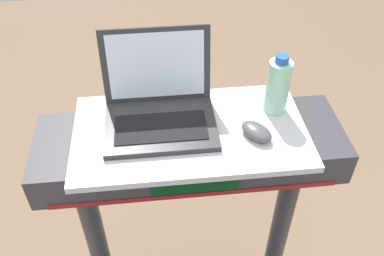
{
  "coord_description": "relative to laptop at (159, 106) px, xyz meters",
  "views": [
    {
      "loc": [
        -0.09,
        -0.18,
        1.89
      ],
      "look_at": [
        0.0,
        0.65,
        1.13
      ],
      "focal_mm": 39.36,
      "sensor_mm": 36.0,
      "label": 1
    }
  ],
  "objects": [
    {
      "name": "desk_board",
      "position": [
        0.08,
        -0.06,
        -0.06
      ],
      "size": [
        0.67,
        0.37,
        0.02
      ],
      "primitive_type": "cube",
      "color": "silver",
      "rests_on": "treadmill_base"
    },
    {
      "name": "laptop",
      "position": [
        0.0,
        0.0,
        0.0
      ],
      "size": [
        0.31,
        0.27,
        0.24
      ],
      "rotation": [
        0.0,
        0.0,
        0.08
      ],
      "color": "#2D2D30",
      "rests_on": "desk_board"
    },
    {
      "name": "computer_mouse",
      "position": [
        0.26,
        -0.1,
        -0.03
      ],
      "size": [
        0.11,
        0.12,
        0.03
      ],
      "primitive_type": "ellipsoid",
      "rotation": [
        0.0,
        0.0,
        0.6
      ],
      "color": "#4C4C51",
      "rests_on": "desk_board"
    },
    {
      "name": "water_bottle",
      "position": [
        0.34,
        0.01,
        0.04
      ],
      "size": [
        0.07,
        0.07,
        0.19
      ],
      "color": "#9EDBB2",
      "rests_on": "desk_board"
    }
  ]
}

